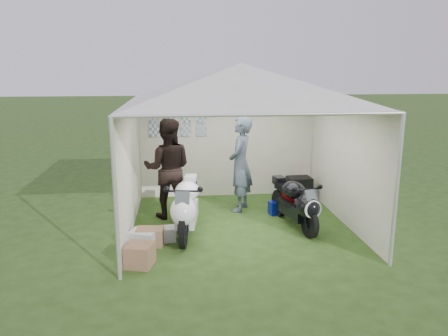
{
  "coord_description": "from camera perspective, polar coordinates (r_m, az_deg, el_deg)",
  "views": [
    {
      "loc": [
        -1.15,
        -7.78,
        2.92
      ],
      "look_at": [
        -0.26,
        0.35,
        1.03
      ],
      "focal_mm": 35.0,
      "sensor_mm": 36.0,
      "label": 1
    }
  ],
  "objects": [
    {
      "name": "paddock_stand",
      "position": [
        8.99,
        7.07,
        -5.15
      ],
      "size": [
        0.39,
        0.29,
        0.27
      ],
      "primitive_type": "cube",
      "rotation": [
        0.0,
        0.0,
        0.19
      ],
      "color": "#1024CF",
      "rests_on": "ground"
    },
    {
      "name": "person_dark_jacket",
      "position": [
        8.62,
        -7.34,
        -0.07
      ],
      "size": [
        1.01,
        0.82,
        1.97
      ],
      "primitive_type": "imported",
      "rotation": [
        0.0,
        0.0,
        3.07
      ],
      "color": "black",
      "rests_on": "ground"
    },
    {
      "name": "crate_0",
      "position": [
        7.44,
        -10.48,
        -9.13
      ],
      "size": [
        0.53,
        0.47,
        0.29
      ],
      "primitive_type": "cube",
      "rotation": [
        0.0,
        0.0,
        -0.38
      ],
      "color": "#B4B8BD",
      "rests_on": "ground"
    },
    {
      "name": "motorcycle_black",
      "position": [
        8.19,
        9.46,
        -4.46
      ],
      "size": [
        0.6,
        1.76,
        0.87
      ],
      "rotation": [
        0.0,
        0.0,
        0.19
      ],
      "color": "black",
      "rests_on": "ground"
    },
    {
      "name": "canopy_tent",
      "position": [
        7.9,
        2.19,
        10.48
      ],
      "size": [
        5.66,
        5.66,
        3.0
      ],
      "color": "silver",
      "rests_on": "ground"
    },
    {
      "name": "crate_3",
      "position": [
        7.51,
        -9.64,
        -8.86
      ],
      "size": [
        0.47,
        0.36,
        0.29
      ],
      "primitive_type": "cube",
      "rotation": [
        0.0,
        0.0,
        -0.09
      ],
      "color": "brown",
      "rests_on": "ground"
    },
    {
      "name": "ground",
      "position": [
        8.39,
        2.07,
        -7.39
      ],
      "size": [
        80.0,
        80.0,
        0.0
      ],
      "primitive_type": "plane",
      "color": "#264015",
      "rests_on": "ground"
    },
    {
      "name": "crate_1",
      "position": [
        6.8,
        -10.94,
        -11.09
      ],
      "size": [
        0.47,
        0.47,
        0.34
      ],
      "primitive_type": "cube",
      "rotation": [
        0.0,
        0.0,
        -0.28
      ],
      "color": "brown",
      "rests_on": "ground"
    },
    {
      "name": "crate_2",
      "position": [
        7.67,
        -7.61,
        -8.54
      ],
      "size": [
        0.36,
        0.31,
        0.24
      ],
      "primitive_type": "cube",
      "rotation": [
        0.0,
        0.0,
        0.12
      ],
      "color": "silver",
      "rests_on": "ground"
    },
    {
      "name": "motorcycle_white",
      "position": [
        7.76,
        -4.92,
        -4.92
      ],
      "size": [
        0.59,
        1.96,
        0.97
      ],
      "rotation": [
        0.0,
        0.0,
        -0.12
      ],
      "color": "black",
      "rests_on": "ground"
    },
    {
      "name": "person_blue_jacket",
      "position": [
        8.97,
        2.18,
        0.51
      ],
      "size": [
        0.71,
        0.84,
        1.96
      ],
      "primitive_type": "imported",
      "rotation": [
        0.0,
        0.0,
        -1.97
      ],
      "color": "slate",
      "rests_on": "ground"
    },
    {
      "name": "equipment_box",
      "position": [
        9.99,
        9.77,
        -2.64
      ],
      "size": [
        0.54,
        0.44,
        0.52
      ],
      "primitive_type": "cube",
      "rotation": [
        0.0,
        0.0,
        0.05
      ],
      "color": "black",
      "rests_on": "ground"
    }
  ]
}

